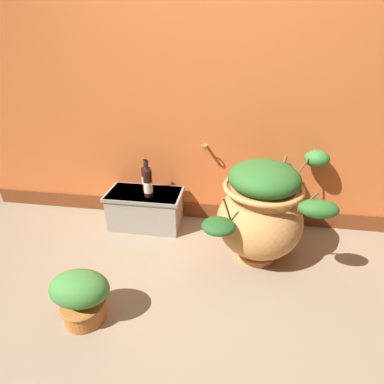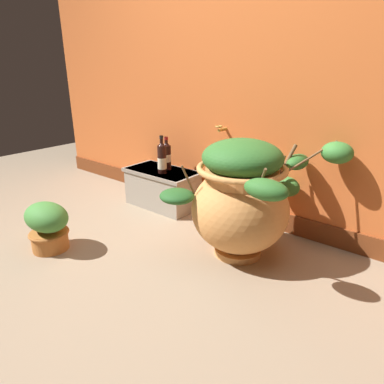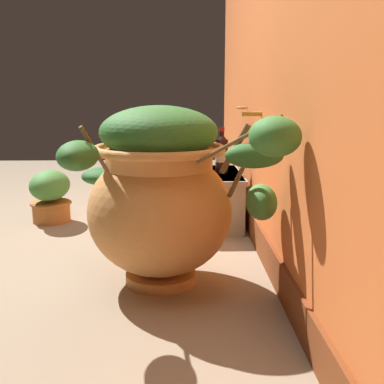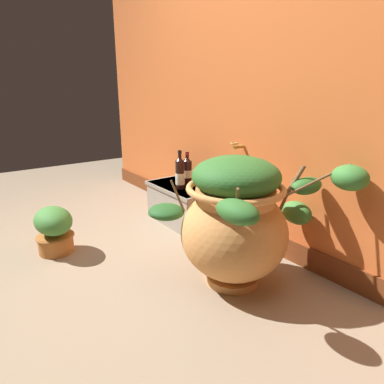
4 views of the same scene
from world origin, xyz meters
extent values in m
plane|color=gray|center=(0.00, 0.00, 0.00)|extent=(7.00, 7.00, 0.00)
cube|color=#D6662D|center=(0.00, 1.20, 1.30)|extent=(4.40, 0.20, 2.60)
cube|color=brown|center=(0.00, 1.10, 0.07)|extent=(4.40, 0.02, 0.15)
cylinder|color=#B28433|center=(-0.09, 1.05, 0.71)|extent=(0.02, 0.10, 0.02)
torus|color=#B28433|center=(-0.09, 1.00, 0.74)|extent=(0.06, 0.06, 0.01)
cylinder|color=#D68E4C|center=(0.36, 0.60, 0.02)|extent=(0.31, 0.31, 0.04)
ellipsoid|color=#D68E4C|center=(0.36, 0.60, 0.31)|extent=(0.61, 0.61, 0.54)
cylinder|color=#D68E4C|center=(0.36, 0.60, 0.54)|extent=(0.45, 0.45, 0.08)
torus|color=#D68E4C|center=(0.36, 0.60, 0.58)|extent=(0.55, 0.55, 0.04)
cylinder|color=brown|center=(0.52, 0.90, 0.60)|extent=(0.07, 0.12, 0.20)
ellipsoid|color=#2D6628|center=(0.56, 0.97, 0.58)|extent=(0.13, 0.22, 0.10)
cylinder|color=brown|center=(0.13, 0.37, 0.52)|extent=(0.07, 0.07, 0.19)
ellipsoid|color=#235623|center=(0.08, 0.32, 0.42)|extent=(0.22, 0.21, 0.08)
cylinder|color=brown|center=(0.67, 0.89, 0.65)|extent=(0.22, 0.28, 0.20)
ellipsoid|color=#387A33|center=(0.79, 1.00, 0.67)|extent=(0.19, 0.17, 0.13)
cylinder|color=brown|center=(0.61, 0.38, 0.61)|extent=(0.09, 0.09, 0.19)
ellipsoid|color=#2D6628|center=(0.66, 0.33, 0.60)|extent=(0.24, 0.14, 0.11)
cylinder|color=brown|center=(0.46, 0.93, 0.50)|extent=(0.04, 0.11, 0.22)
ellipsoid|color=#428438|center=(0.48, 1.01, 0.38)|extent=(0.20, 0.12, 0.14)
ellipsoid|color=#2D6628|center=(0.36, 0.60, 0.65)|extent=(0.49, 0.49, 0.22)
cube|color=#9E9384|center=(-0.59, 0.89, 0.16)|extent=(0.61, 0.33, 0.33)
cube|color=gray|center=(-0.59, 0.89, 0.31)|extent=(0.65, 0.35, 0.03)
cylinder|color=black|center=(-0.53, 0.84, 0.44)|extent=(0.07, 0.07, 0.23)
cone|color=black|center=(-0.53, 0.84, 0.57)|extent=(0.07, 0.07, 0.04)
cylinder|color=black|center=(-0.53, 0.84, 0.60)|extent=(0.03, 0.03, 0.08)
cylinder|color=black|center=(-0.53, 0.84, 0.63)|extent=(0.03, 0.03, 0.02)
cylinder|color=beige|center=(-0.53, 0.84, 0.41)|extent=(0.07, 0.07, 0.09)
cylinder|color=black|center=(-0.58, 0.94, 0.43)|extent=(0.08, 0.08, 0.21)
cone|color=black|center=(-0.58, 0.94, 0.55)|extent=(0.08, 0.08, 0.04)
cylinder|color=black|center=(-0.58, 0.94, 0.57)|extent=(0.03, 0.03, 0.07)
cylinder|color=maroon|center=(-0.58, 0.94, 0.60)|extent=(0.03, 0.03, 0.02)
cylinder|color=beige|center=(-0.58, 0.94, 0.43)|extent=(0.08, 0.08, 0.06)
cylinder|color=#C17033|center=(-0.66, -0.14, 0.07)|extent=(0.24, 0.24, 0.13)
torus|color=#B2672E|center=(-0.66, -0.14, 0.12)|extent=(0.26, 0.26, 0.02)
ellipsoid|color=#428438|center=(-0.66, -0.14, 0.24)|extent=(0.35, 0.25, 0.19)
camera|label=1|loc=(0.15, -1.24, 1.45)|focal=27.02mm
camera|label=2|loc=(1.36, -1.12, 1.17)|focal=31.78mm
camera|label=3|loc=(2.34, 0.69, 0.81)|focal=44.70mm
camera|label=4|loc=(1.67, -0.65, 1.12)|focal=31.67mm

